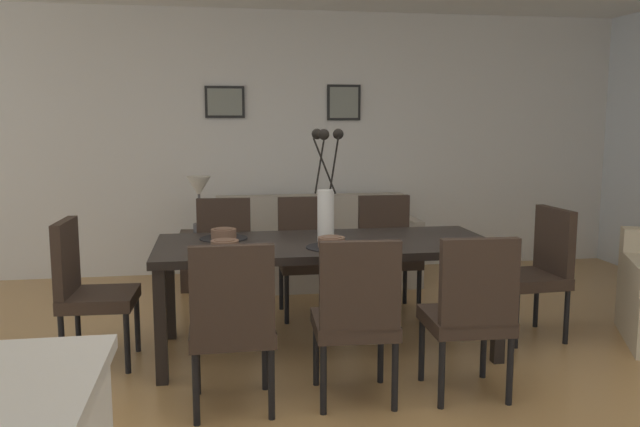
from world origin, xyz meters
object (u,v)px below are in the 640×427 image
dining_chair_mid_left (471,309)px  table_lamp (199,191)px  dining_chair_near_right (224,252)px  dining_chair_mid_right (387,247)px  dining_chair_head_east (539,266)px  bowl_near_right (224,233)px  bowl_far_left (331,241)px  bowl_near_left (225,244)px  side_table (201,260)px  dining_chair_far_right (306,250)px  dining_chair_head_west (86,285)px  framed_picture_left (225,102)px  centerpiece_vase (326,199)px  dining_chair_near_left (232,319)px  dining_table (326,252)px  dining_chair_far_left (356,312)px  sofa (315,252)px  framed_picture_center (344,103)px

dining_chair_mid_left → table_lamp: (-1.50, 2.67, 0.38)m
dining_chair_near_right → dining_chair_mid_right: (1.31, -0.01, 0.00)m
dining_chair_mid_right → dining_chair_head_east: (0.87, -0.84, 0.00)m
dining_chair_mid_right → table_lamp: size_ratio=1.80×
bowl_near_right → bowl_far_left: 0.78m
bowl_near_left → side_table: size_ratio=0.33×
dining_chair_far_right → table_lamp: 1.31m
dining_chair_head_west → framed_picture_left: size_ratio=2.40×
centerpiece_vase → dining_chair_head_east: bearing=0.9°
bowl_far_left → framed_picture_left: bearing=103.0°
centerpiece_vase → bowl_near_right: 0.73m
bowl_far_left → table_lamp: size_ratio=0.33×
dining_chair_near_left → side_table: size_ratio=1.77×
dining_table → dining_chair_head_east: 1.54m
dining_chair_far_left → dining_chair_mid_right: same height
bowl_near_right → sofa: 1.95m
centerpiece_vase → framed_picture_left: framed_picture_left is taller
dining_chair_mid_left → dining_chair_near_left: bearing=178.8°
centerpiece_vase → framed_picture_left: 2.52m
bowl_near_right → framed_picture_left: 2.34m
dining_chair_far_left → bowl_far_left: bearing=91.7°
dining_chair_near_right → dining_chair_near_left: bearing=-89.7°
bowl_near_right → bowl_far_left: same height
framed_picture_left → dining_chair_far_left: bearing=-79.2°
dining_chair_mid_left → framed_picture_center: (-0.06, 3.23, 1.20)m
dining_chair_mid_left → dining_chair_head_west: bearing=158.0°
side_table → dining_chair_far_right: bearing=-47.3°
dining_chair_far_right → sofa: dining_chair_far_right is taller
dining_chair_near_right → side_table: 0.96m
dining_chair_mid_left → framed_picture_left: size_ratio=2.40×
side_table → dining_chair_far_left: bearing=-71.7°
dining_chair_near_right → centerpiece_vase: size_ratio=1.25×
dining_chair_mid_left → dining_chair_far_right: bearing=110.5°
bowl_far_left → dining_chair_far_left: bearing=-88.3°
side_table → framed_picture_left: framed_picture_left is taller
sofa → side_table: bearing=-175.4°
framed_picture_center → dining_chair_far_right: bearing=-111.9°
framed_picture_left → dining_chair_far_right: bearing=-68.4°
dining_chair_near_right → dining_chair_head_east: 2.34m
dining_table → dining_chair_near_right: bearing=126.5°
centerpiece_vase → table_lamp: bearing=115.6°
bowl_near_left → framed_picture_center: bearing=63.9°
bowl_near_left → framed_picture_center: size_ratio=0.48×
bowl_near_left → bowl_near_right: bearing=90.0°
centerpiece_vase → sofa: centerpiece_vase is taller
dining_chair_near_right → framed_picture_center: size_ratio=2.59×
dining_chair_near_right → dining_table: bearing=-53.5°
dining_chair_head_west → bowl_near_right: size_ratio=5.41×
dining_table → bowl_near_left: 0.70m
bowl_near_left → dining_table: bearing=17.6°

